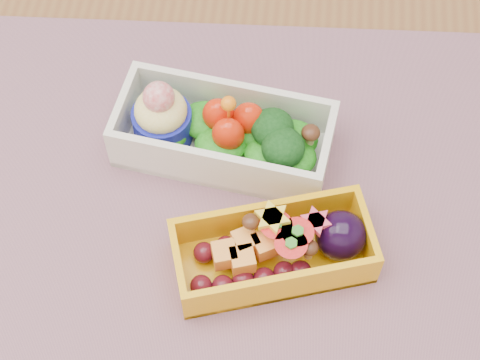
# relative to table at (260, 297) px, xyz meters

# --- Properties ---
(table) EXTENTS (1.20, 0.80, 0.75)m
(table) POSITION_rel_table_xyz_m (0.00, 0.00, 0.00)
(table) COLOR brown
(table) RESTS_ON ground
(placemat) EXTENTS (0.56, 0.44, 0.00)m
(placemat) POSITION_rel_table_xyz_m (-0.03, 0.04, 0.10)
(placemat) COLOR #865D65
(placemat) RESTS_ON table
(bento_white) EXTENTS (0.19, 0.11, 0.08)m
(bento_white) POSITION_rel_table_xyz_m (-0.04, 0.09, 0.13)
(bento_white) COLOR silver
(bento_white) RESTS_ON placemat
(bento_yellow) EXTENTS (0.17, 0.11, 0.05)m
(bento_yellow) POSITION_rel_table_xyz_m (0.01, -0.01, 0.12)
(bento_yellow) COLOR #E6A10B
(bento_yellow) RESTS_ON placemat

